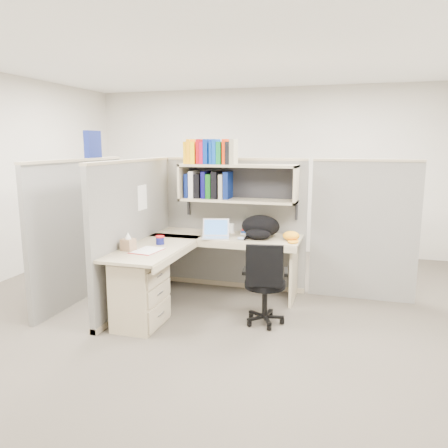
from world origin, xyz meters
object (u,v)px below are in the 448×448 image
(desk, at_px, (166,277))
(backpack, at_px, (259,227))
(laptop, at_px, (216,229))
(snack_canister, at_px, (160,240))
(task_chair, at_px, (265,296))

(desk, relative_size, backpack, 3.94)
(desk, distance_m, laptop, 0.85)
(desk, bearing_deg, laptop, 63.51)
(desk, bearing_deg, backpack, 44.99)
(snack_canister, bearing_deg, backpack, 32.03)
(task_chair, bearing_deg, backpack, 106.42)
(laptop, bearing_deg, task_chair, -54.65)
(backpack, bearing_deg, snack_canister, -136.23)
(laptop, bearing_deg, snack_canister, -151.42)
(task_chair, bearing_deg, desk, -175.03)
(desk, height_order, backpack, backpack)
(desk, relative_size, laptop, 5.69)
(snack_canister, bearing_deg, laptop, 43.43)
(desk, height_order, task_chair, task_chair)
(laptop, height_order, backpack, backpack)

